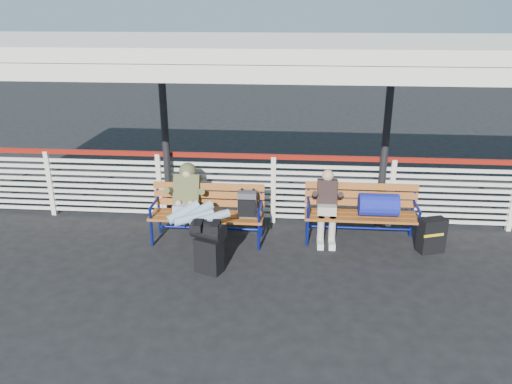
# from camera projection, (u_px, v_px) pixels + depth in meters

# --- Properties ---
(ground) EXTENTS (60.00, 60.00, 0.00)m
(ground) POSITION_uv_depth(u_px,v_px,m) (265.00, 276.00, 7.03)
(ground) COLOR black
(ground) RESTS_ON ground
(fence) EXTENTS (12.08, 0.08, 1.24)m
(fence) POSITION_uv_depth(u_px,v_px,m) (273.00, 187.00, 8.58)
(fence) COLOR silver
(fence) RESTS_ON ground
(canopy) EXTENTS (12.60, 3.60, 3.16)m
(canopy) POSITION_uv_depth(u_px,v_px,m) (271.00, 48.00, 6.79)
(canopy) COLOR silver
(canopy) RESTS_ON ground
(luggage_stack) EXTENTS (0.53, 0.42, 0.77)m
(luggage_stack) POSITION_uv_depth(u_px,v_px,m) (209.00, 245.00, 7.01)
(luggage_stack) COLOR black
(luggage_stack) RESTS_ON ground
(bench_left) EXTENTS (1.80, 0.56, 0.92)m
(bench_left) POSITION_uv_depth(u_px,v_px,m) (217.00, 207.00, 7.93)
(bench_left) COLOR #A55220
(bench_left) RESTS_ON ground
(bench_right) EXTENTS (1.80, 0.56, 0.92)m
(bench_right) POSITION_uv_depth(u_px,v_px,m) (370.00, 206.00, 7.89)
(bench_right) COLOR #A55220
(bench_right) RESTS_ON ground
(traveler_man) EXTENTS (0.94, 1.64, 0.77)m
(traveler_man) POSITION_uv_depth(u_px,v_px,m) (194.00, 208.00, 7.59)
(traveler_man) COLOR #99B0CF
(traveler_man) RESTS_ON ground
(companion_person) EXTENTS (0.32, 0.66, 1.15)m
(companion_person) POSITION_uv_depth(u_px,v_px,m) (327.00, 205.00, 7.95)
(companion_person) COLOR #ACA79C
(companion_person) RESTS_ON ground
(suitcase_side) EXTENTS (0.44, 0.35, 0.55)m
(suitcase_side) POSITION_uv_depth(u_px,v_px,m) (432.00, 235.00, 7.65)
(suitcase_side) COLOR black
(suitcase_side) RESTS_ON ground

